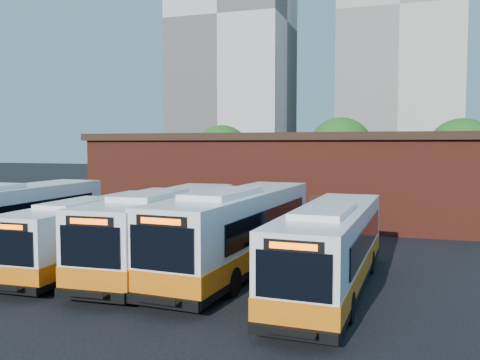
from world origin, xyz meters
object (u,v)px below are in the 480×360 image
(bus_midwest, at_px, (166,232))
(transit_worker, at_px, (164,277))
(bus_east, at_px, (331,251))
(bus_west, at_px, (95,234))
(bus_mideast, at_px, (238,233))
(bus_farwest, at_px, (2,224))

(bus_midwest, bearing_deg, transit_worker, -66.76)
(bus_midwest, height_order, bus_east, bus_midwest)
(bus_west, relative_size, bus_east, 0.94)
(bus_midwest, bearing_deg, bus_east, -13.70)
(transit_worker, bearing_deg, bus_east, -55.10)
(bus_mideast, bearing_deg, bus_west, -166.53)
(bus_west, xyz_separation_m, bus_east, (11.01, -0.80, 0.10))
(bus_mideast, relative_size, bus_east, 1.10)
(bus_east, bearing_deg, bus_farwest, 179.52)
(bus_farwest, height_order, bus_west, bus_farwest)
(bus_mideast, bearing_deg, bus_east, -19.04)
(bus_farwest, bearing_deg, bus_east, -2.62)
(bus_east, distance_m, transit_worker, 6.38)
(bus_midwest, distance_m, bus_mideast, 3.40)
(bus_farwest, relative_size, transit_worker, 7.77)
(bus_mideast, bearing_deg, bus_midwest, -170.53)
(bus_west, bearing_deg, bus_farwest, 178.20)
(transit_worker, bearing_deg, bus_west, 59.06)
(bus_farwest, distance_m, bus_mideast, 11.98)
(bus_midwest, xyz_separation_m, bus_mideast, (3.38, 0.31, 0.07))
(bus_west, bearing_deg, bus_mideast, 7.41)
(bus_mideast, relative_size, transit_worker, 7.93)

